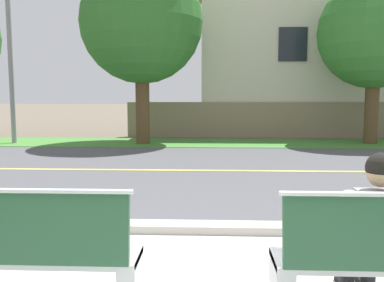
# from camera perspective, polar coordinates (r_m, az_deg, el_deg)

# --- Properties ---
(ground_plane) EXTENTS (140.00, 140.00, 0.00)m
(ground_plane) POSITION_cam_1_polar(r_m,az_deg,el_deg) (10.71, 2.29, -2.67)
(ground_plane) COLOR #665B4C
(curb_edge) EXTENTS (44.00, 0.30, 0.11)m
(curb_edge) POSITION_cam_1_polar(r_m,az_deg,el_deg) (5.18, 2.08, -11.85)
(curb_edge) COLOR #ADA89E
(curb_edge) RESTS_ON ground_plane
(street_asphalt) EXTENTS (52.00, 8.00, 0.01)m
(street_asphalt) POSITION_cam_1_polar(r_m,az_deg,el_deg) (9.23, 2.26, -4.10)
(street_asphalt) COLOR #515156
(street_asphalt) RESTS_ON ground_plane
(road_centre_line) EXTENTS (48.00, 0.14, 0.01)m
(road_centre_line) POSITION_cam_1_polar(r_m,az_deg,el_deg) (9.23, 2.26, -4.07)
(road_centre_line) COLOR #E0CC4C
(road_centre_line) RESTS_ON ground_plane
(far_verge_grass) EXTENTS (48.00, 2.80, 0.02)m
(far_verge_grass) POSITION_cam_1_polar(r_m,az_deg,el_deg) (14.60, 2.34, -0.24)
(far_verge_grass) COLOR #478438
(far_verge_grass) RESTS_ON ground_plane
(bench_left) EXTENTS (1.70, 0.48, 1.01)m
(bench_left) POSITION_cam_1_polar(r_m,az_deg,el_deg) (3.52, -21.73, -14.45)
(bench_left) COLOR silver
(bench_left) RESTS_ON ground_plane
(seated_person_grey) EXTENTS (0.52, 0.68, 1.25)m
(seated_person_grey) POSITION_cam_1_polar(r_m,az_deg,el_deg) (3.55, 23.63, -10.52)
(seated_person_grey) COLOR black
(seated_person_grey) RESTS_ON ground_plane
(streetlamp) EXTENTS (0.24, 2.10, 6.88)m
(streetlamp) POSITION_cam_1_polar(r_m,az_deg,el_deg) (16.02, -23.51, 13.96)
(streetlamp) COLOR gray
(streetlamp) RESTS_ON ground_plane
(shade_tree_left) EXTENTS (4.12, 4.12, 6.79)m
(shade_tree_left) POSITION_cam_1_polar(r_m,az_deg,el_deg) (14.53, -6.49, 17.14)
(shade_tree_left) COLOR brown
(shade_tree_left) RESTS_ON ground_plane
(shade_tree_centre) EXTENTS (3.79, 3.79, 6.26)m
(shade_tree_centre) POSITION_cam_1_polar(r_m,az_deg,el_deg) (15.69, 24.43, 14.52)
(shade_tree_centre) COLOR brown
(shade_tree_centre) RESTS_ON ground_plane
(garden_wall) EXTENTS (13.00, 0.36, 1.40)m
(garden_wall) POSITION_cam_1_polar(r_m,az_deg,el_deg) (16.86, 13.52, 2.83)
(garden_wall) COLOR gray
(garden_wall) RESTS_ON ground_plane
(house_across_street) EXTENTS (13.87, 6.91, 7.20)m
(house_across_street) POSITION_cam_1_polar(r_m,az_deg,el_deg) (20.74, 19.93, 11.40)
(house_across_street) COLOR beige
(house_across_street) RESTS_ON ground_plane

